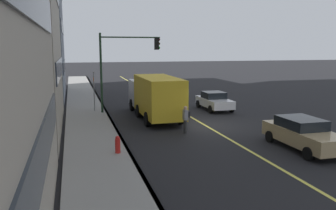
# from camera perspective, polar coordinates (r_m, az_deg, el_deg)

# --- Properties ---
(ground) EXTENTS (200.00, 200.00, 0.00)m
(ground) POSITION_cam_1_polar(r_m,az_deg,el_deg) (22.45, 6.05, -3.31)
(ground) COLOR black
(sidewalk_slab) EXTENTS (80.00, 2.98, 0.15)m
(sidewalk_slab) POSITION_cam_1_polar(r_m,az_deg,el_deg) (20.97, -12.23, -4.16)
(sidewalk_slab) COLOR gray
(sidewalk_slab) RESTS_ON ground
(curb_edge) EXTENTS (80.00, 0.16, 0.15)m
(curb_edge) POSITION_cam_1_polar(r_m,az_deg,el_deg) (21.08, -8.39, -3.97)
(curb_edge) COLOR slate
(curb_edge) RESTS_ON ground
(lane_stripe_center) EXTENTS (80.00, 0.16, 0.01)m
(lane_stripe_center) POSITION_cam_1_polar(r_m,az_deg,el_deg) (22.45, 6.05, -3.29)
(lane_stripe_center) COLOR #D8CC4C
(lane_stripe_center) RESTS_ON ground
(building_glass_right) EXTENTS (12.06, 10.97, 17.31)m
(building_glass_right) POSITION_cam_1_polar(r_m,az_deg,el_deg) (37.72, -25.43, 14.16)
(building_glass_right) COLOR slate
(building_glass_right) RESTS_ON ground
(car_white) EXTENTS (4.04, 1.90, 1.41)m
(car_white) POSITION_cam_1_polar(r_m,az_deg,el_deg) (28.06, 7.48, 0.67)
(car_white) COLOR silver
(car_white) RESTS_ON ground
(car_tan) EXTENTS (4.69, 1.97, 1.49)m
(car_tan) POSITION_cam_1_polar(r_m,az_deg,el_deg) (18.30, 20.99, -4.31)
(car_tan) COLOR tan
(car_tan) RESTS_ON ground
(truck_yellow) EXTENTS (8.43, 2.43, 2.93)m
(truck_yellow) POSITION_cam_1_polar(r_m,az_deg,el_deg) (24.53, -2.13, 1.58)
(truck_yellow) COLOR silver
(truck_yellow) RESTS_ON ground
(pedestrian_with_backpack) EXTENTS (0.38, 0.36, 1.57)m
(pedestrian_with_backpack) POSITION_cam_1_polar(r_m,az_deg,el_deg) (20.22, 2.88, -2.04)
(pedestrian_with_backpack) COLOR #383838
(pedestrian_with_backpack) RESTS_ON ground
(traffic_light_mast) EXTENTS (0.28, 4.49, 5.90)m
(traffic_light_mast) POSITION_cam_1_polar(r_m,az_deg,el_deg) (26.23, -7.11, 7.45)
(traffic_light_mast) COLOR #1E3823
(traffic_light_mast) RESTS_ON ground
(street_sign_post) EXTENTS (0.60, 0.08, 3.09)m
(street_sign_post) POSITION_cam_1_polar(r_m,az_deg,el_deg) (26.99, -11.88, 2.56)
(street_sign_post) COLOR slate
(street_sign_post) RESTS_ON ground
(fire_hydrant) EXTENTS (0.24, 0.24, 0.94)m
(fire_hydrant) POSITION_cam_1_polar(r_m,az_deg,el_deg) (16.21, -8.13, -6.58)
(fire_hydrant) COLOR red
(fire_hydrant) RESTS_ON ground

